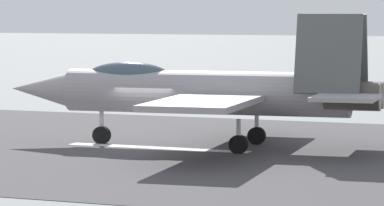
% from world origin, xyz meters
% --- Properties ---
extents(ground_plane, '(400.00, 400.00, 0.00)m').
position_xyz_m(ground_plane, '(0.00, 0.00, 0.00)').
color(ground_plane, gray).
extents(runway_strip, '(240.00, 26.00, 0.02)m').
position_xyz_m(runway_strip, '(-0.02, 0.00, 0.01)').
color(runway_strip, '#434144').
rests_on(runway_strip, ground).
extents(fighter_jet, '(16.52, 14.55, 5.57)m').
position_xyz_m(fighter_jet, '(-2.43, -0.96, 2.38)').
color(fighter_jet, '#9A959C').
rests_on(fighter_jet, ground).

